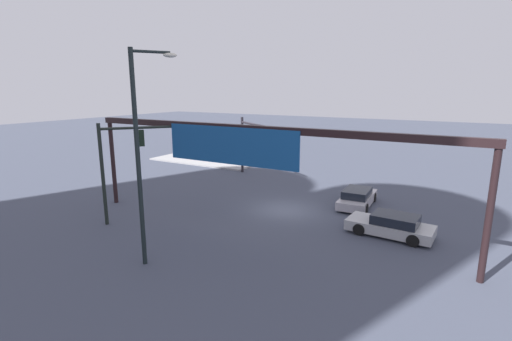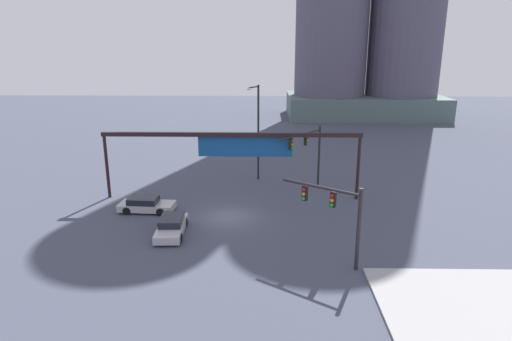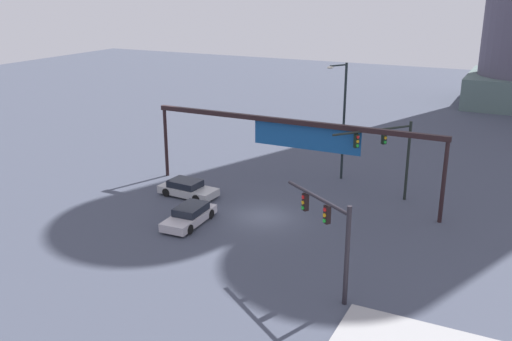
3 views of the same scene
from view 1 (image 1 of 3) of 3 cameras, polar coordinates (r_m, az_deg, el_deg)
ground_plane at (r=24.45m, az=4.41°, el=-6.12°), size 161.64×161.64×0.00m
sidewalk_corner at (r=43.73m, az=-5.13°, el=2.25°), size 11.97×11.54×0.15m
traffic_signal_near_corner at (r=22.63m, az=-18.04°, el=2.93°), size 4.24×5.12×5.91m
traffic_signal_opposite_side at (r=33.55m, az=-1.18°, el=5.29°), size 4.55×3.26×5.22m
streetlamp_curved_arm at (r=16.56m, az=-17.22°, el=3.39°), size 1.23×1.81×9.41m
overhead_sign_gantry at (r=19.69m, az=-1.71°, el=4.24°), size 22.35×0.43×5.91m
sedan_car_approaching at (r=26.05m, az=15.33°, el=-4.05°), size 2.04×4.59×1.21m
sedan_car_waiting_far at (r=21.45m, az=20.08°, el=-7.93°), size 4.55×2.20×1.21m
fire_hydrant_on_curb at (r=47.41m, az=-6.18°, el=3.52°), size 0.33×0.22×0.71m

